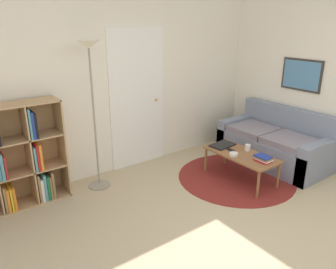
# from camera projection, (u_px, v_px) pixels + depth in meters

# --- Properties ---
(ground_plane) EXTENTS (14.00, 14.00, 0.00)m
(ground_plane) POSITION_uv_depth(u_px,v_px,m) (264.00, 260.00, 3.03)
(ground_plane) COLOR tan
(wall_back) EXTENTS (7.65, 0.11, 2.60)m
(wall_back) POSITION_uv_depth(u_px,v_px,m) (122.00, 81.00, 4.55)
(wall_back) COLOR silver
(wall_back) RESTS_ON ground_plane
(wall_right) EXTENTS (0.08, 5.55, 2.60)m
(wall_right) POSITION_uv_depth(u_px,v_px,m) (303.00, 76.00, 4.88)
(wall_right) COLOR silver
(wall_right) RESTS_ON ground_plane
(rug) EXTENTS (1.62, 1.62, 0.01)m
(rug) POSITION_uv_depth(u_px,v_px,m) (236.00, 177.00, 4.61)
(rug) COLOR maroon
(rug) RESTS_ON ground_plane
(bookshelf) EXTENTS (1.18, 0.34, 1.23)m
(bookshelf) POSITION_uv_depth(u_px,v_px,m) (8.00, 162.00, 3.73)
(bookshelf) COLOR tan
(bookshelf) RESTS_ON ground_plane
(floor_lamp) EXTENTS (0.29, 0.29, 1.88)m
(floor_lamp) POSITION_uv_depth(u_px,v_px,m) (91.00, 72.00, 3.88)
(floor_lamp) COLOR gray
(floor_lamp) RESTS_ON ground_plane
(couch) EXTENTS (0.81, 1.62, 0.82)m
(couch) POSITION_uv_depth(u_px,v_px,m) (276.00, 144.00, 5.05)
(couch) COLOR gray
(couch) RESTS_ON ground_plane
(coffee_table) EXTENTS (0.49, 1.02, 0.39)m
(coffee_table) POSITION_uv_depth(u_px,v_px,m) (241.00, 156.00, 4.44)
(coffee_table) COLOR brown
(coffee_table) RESTS_ON ground_plane
(laptop) EXTENTS (0.38, 0.26, 0.02)m
(laptop) POSITION_uv_depth(u_px,v_px,m) (223.00, 145.00, 4.70)
(laptop) COLOR black
(laptop) RESTS_ON coffee_table
(bowl) EXTENTS (0.12, 0.12, 0.04)m
(bowl) POSITION_uv_depth(u_px,v_px,m) (234.00, 154.00, 4.35)
(bowl) COLOR silver
(bowl) RESTS_ON coffee_table
(book_stack_on_table) EXTENTS (0.15, 0.21, 0.07)m
(book_stack_on_table) POSITION_uv_depth(u_px,v_px,m) (263.00, 159.00, 4.18)
(book_stack_on_table) COLOR #B21E23
(book_stack_on_table) RESTS_ON coffee_table
(cup) EXTENTS (0.07, 0.07, 0.09)m
(cup) POSITION_uv_depth(u_px,v_px,m) (248.00, 148.00, 4.51)
(cup) COLOR white
(cup) RESTS_ON coffee_table
(remote) EXTENTS (0.06, 0.15, 0.02)m
(remote) POSITION_uv_depth(u_px,v_px,m) (231.00, 150.00, 4.52)
(remote) COLOR black
(remote) RESTS_ON coffee_table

